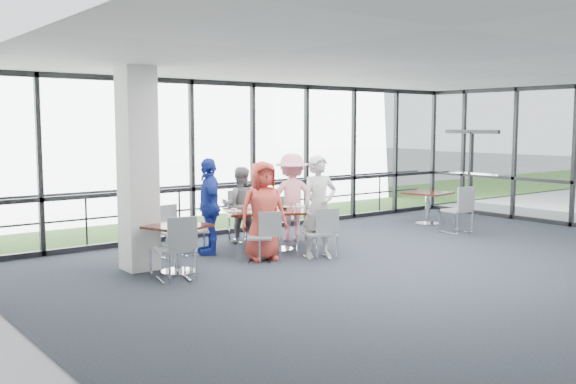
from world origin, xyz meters
TOP-DOWN VIEW (x-y plane):
  - floor at (0.00, 0.00)m, footprint 12.00×10.00m
  - ceiling at (0.00, 0.00)m, footprint 12.00×10.00m
  - wall_left at (-6.00, 0.00)m, footprint 0.10×10.00m
  - curtain_wall_back at (0.00, 5.00)m, footprint 12.00×0.10m
  - exit_door at (6.00, 3.75)m, footprint 0.12×1.60m
  - structural_column at (-3.60, 3.00)m, footprint 0.50×0.50m
  - apron at (0.00, 10.00)m, footprint 80.00×70.00m
  - grass_strip at (0.00, 8.00)m, footprint 80.00×5.00m
  - hangar_main at (4.00, 32.00)m, footprint 24.00×10.00m
  - guard_rail at (0.00, 5.60)m, footprint 12.00×0.06m
  - main_table at (-0.91, 2.90)m, footprint 2.16×1.74m
  - side_table_left at (-3.24, 2.41)m, footprint 1.04×1.04m
  - side_table_right at (3.68, 3.23)m, footprint 1.09×1.09m
  - diner_near_left at (-1.62, 2.38)m, footprint 0.94×0.74m
  - diner_near_right at (-0.72, 1.96)m, footprint 0.74×0.61m
  - diner_far_left at (-1.07, 3.91)m, footprint 0.85×0.77m
  - diner_far_right at (-0.13, 3.48)m, footprint 1.26×1.07m
  - diner_end at (-2.08, 3.39)m, footprint 0.88×1.14m
  - chair_main_nl at (-1.78, 2.27)m, footprint 0.57×0.57m
  - chair_main_nr at (-0.84, 1.87)m, footprint 0.55×0.55m
  - chair_main_fl at (-0.87, 3.96)m, footprint 0.59×0.59m
  - chair_main_fr at (-0.17, 3.57)m, footprint 0.57×0.57m
  - chair_main_end at (-2.23, 3.49)m, footprint 0.51×0.51m
  - chair_spare_la at (-3.53, 2.00)m, footprint 0.56×0.56m
  - chair_spare_lb at (-2.77, 3.52)m, footprint 0.48×0.48m
  - chair_spare_r at (3.17, 2.03)m, footprint 0.54×0.54m
  - plate_nl at (-1.48, 2.84)m, footprint 0.28×0.28m
  - plate_nr at (-0.54, 2.38)m, footprint 0.26×0.26m
  - plate_fl at (-1.18, 3.44)m, footprint 0.24×0.24m
  - plate_fr at (-0.33, 3.01)m, footprint 0.28×0.28m
  - plate_end at (-1.68, 3.20)m, footprint 0.28×0.28m
  - tumbler_a at (-1.21, 2.72)m, footprint 0.08×0.08m
  - tumbler_b at (-0.79, 2.58)m, footprint 0.07×0.07m
  - tumbler_c at (-0.79, 3.14)m, footprint 0.06×0.06m
  - tumbler_d at (-1.57, 3.01)m, footprint 0.07×0.07m
  - menu_a at (-1.22, 2.59)m, footprint 0.39×0.36m
  - menu_b at (-0.25, 2.34)m, footprint 0.31×0.33m
  - menu_c at (-0.63, 3.16)m, footprint 0.39×0.33m
  - condiment_caddy at (-0.82, 2.85)m, footprint 0.10×0.07m
  - ketchup_bottle at (-0.90, 3.00)m, footprint 0.06×0.06m
  - green_bottle at (-0.85, 2.86)m, footprint 0.05×0.05m

SIDE VIEW (x-z plane):
  - apron at x=0.00m, z-range -0.03..-0.01m
  - floor at x=0.00m, z-range -0.02..0.00m
  - grass_strip at x=0.00m, z-range 0.01..0.01m
  - chair_main_nl at x=-1.78m, z-range 0.00..0.84m
  - chair_main_end at x=-2.23m, z-range 0.00..0.84m
  - chair_main_fr at x=-0.17m, z-range 0.00..0.85m
  - chair_main_nr at x=-0.84m, z-range 0.00..0.86m
  - chair_spare_lb at x=-2.77m, z-range 0.00..0.88m
  - chair_spare_la at x=-3.53m, z-range 0.00..0.94m
  - chair_main_fl at x=-0.87m, z-range 0.00..0.98m
  - chair_spare_r at x=3.17m, z-range 0.00..0.98m
  - guard_rail at x=0.00m, z-range 0.47..0.53m
  - main_table at x=-0.91m, z-range 0.25..1.00m
  - side_table_left at x=-3.24m, z-range 0.25..1.00m
  - side_table_right at x=3.68m, z-range 0.27..1.02m
  - diner_far_left at x=-1.07m, z-range 0.00..1.49m
  - menu_a at x=-1.22m, z-range 0.75..0.75m
  - menu_b at x=-0.25m, z-range 0.75..0.75m
  - menu_c at x=-0.63m, z-range 0.75..0.75m
  - plate_nl at x=-1.48m, z-range 0.75..0.76m
  - plate_nr at x=-0.54m, z-range 0.75..0.76m
  - plate_fl at x=-1.18m, z-range 0.75..0.76m
  - plate_fr at x=-0.33m, z-range 0.75..0.76m
  - plate_end at x=-1.68m, z-range 0.75..0.76m
  - condiment_caddy at x=-0.82m, z-range 0.75..0.79m
  - tumbler_c at x=-0.79m, z-range 0.75..0.88m
  - tumbler_d at x=-1.57m, z-range 0.75..0.88m
  - tumbler_b at x=-0.79m, z-range 0.75..0.90m
  - tumbler_a at x=-1.21m, z-range 0.75..0.90m
  - ketchup_bottle at x=-0.90m, z-range 0.75..0.93m
  - diner_near_left at x=-1.62m, z-range 0.00..1.69m
  - green_bottle at x=-0.85m, z-range 0.75..0.95m
  - diner_end at x=-2.08m, z-range 0.00..1.71m
  - diner_far_right at x=-0.13m, z-range 0.00..1.73m
  - diner_near_right at x=-0.72m, z-range 0.00..1.77m
  - exit_door at x=6.00m, z-range 0.00..2.10m
  - wall_left at x=-6.00m, z-range 0.00..3.20m
  - curtain_wall_back at x=0.00m, z-range 0.00..3.20m
  - structural_column at x=-3.60m, z-range 0.00..3.20m
  - hangar_main at x=4.00m, z-range 0.00..6.00m
  - ceiling at x=0.00m, z-range 3.18..3.22m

